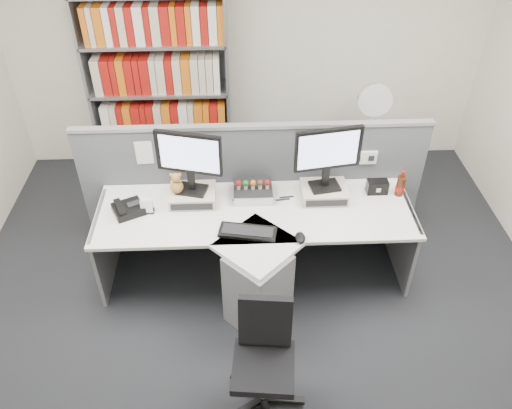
{
  "coord_description": "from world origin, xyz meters",
  "views": [
    {
      "loc": [
        -0.13,
        -2.42,
        3.39
      ],
      "look_at": [
        0.0,
        0.65,
        0.92
      ],
      "focal_mm": 36.08,
      "sensor_mm": 36.0,
      "label": 1
    }
  ],
  "objects_px": {
    "monitor_right": "(328,154)",
    "shelving_unit": "(161,93)",
    "monitor_left": "(189,158)",
    "mouse": "(300,238)",
    "desk_fan": "(374,104)",
    "filing_cabinet": "(365,164)",
    "desk": "(256,253)",
    "keyboard": "(248,232)",
    "office_chair": "(264,355)",
    "desk_calendar": "(147,207)",
    "desktop_pc": "(253,192)",
    "speaker": "(377,187)",
    "cola_bottle": "(400,186)",
    "desk_phone": "(128,209)"
  },
  "relations": [
    {
      "from": "monitor_right",
      "to": "shelving_unit",
      "type": "distance_m",
      "value": 2.09
    },
    {
      "from": "monitor_left",
      "to": "mouse",
      "type": "xyz_separation_m",
      "value": [
        0.84,
        -0.53,
        -0.4
      ]
    },
    {
      "from": "desk_fan",
      "to": "filing_cabinet",
      "type": "bearing_deg",
      "value": 90.0
    },
    {
      "from": "desk",
      "to": "monitor_left",
      "type": "height_order",
      "value": "monitor_left"
    },
    {
      "from": "keyboard",
      "to": "office_chair",
      "type": "height_order",
      "value": "office_chair"
    },
    {
      "from": "desk_calendar",
      "to": "office_chair",
      "type": "bearing_deg",
      "value": -54.16
    },
    {
      "from": "desktop_pc",
      "to": "office_chair",
      "type": "height_order",
      "value": "office_chair"
    },
    {
      "from": "speaker",
      "to": "monitor_left",
      "type": "bearing_deg",
      "value": -178.42
    },
    {
      "from": "office_chair",
      "to": "keyboard",
      "type": "bearing_deg",
      "value": 94.75
    },
    {
      "from": "desk_fan",
      "to": "monitor_left",
      "type": "bearing_deg",
      "value": -149.35
    },
    {
      "from": "cola_bottle",
      "to": "shelving_unit",
      "type": "height_order",
      "value": "shelving_unit"
    },
    {
      "from": "cola_bottle",
      "to": "office_chair",
      "type": "height_order",
      "value": "cola_bottle"
    },
    {
      "from": "mouse",
      "to": "cola_bottle",
      "type": "xyz_separation_m",
      "value": [
        0.9,
        0.53,
        0.07
      ]
    },
    {
      "from": "mouse",
      "to": "office_chair",
      "type": "relative_size",
      "value": 0.15
    },
    {
      "from": "monitor_left",
      "to": "desktop_pc",
      "type": "relative_size",
      "value": 1.69
    },
    {
      "from": "cola_bottle",
      "to": "shelving_unit",
      "type": "distance_m",
      "value": 2.59
    },
    {
      "from": "desk_calendar",
      "to": "office_chair",
      "type": "xyz_separation_m",
      "value": [
        0.88,
        -1.22,
        -0.31
      ]
    },
    {
      "from": "shelving_unit",
      "to": "desk_fan",
      "type": "height_order",
      "value": "shelving_unit"
    },
    {
      "from": "keyboard",
      "to": "desk_fan",
      "type": "relative_size",
      "value": 0.85
    },
    {
      "from": "desk_phone",
      "to": "keyboard",
      "type": "bearing_deg",
      "value": -16.93
    },
    {
      "from": "desk_fan",
      "to": "keyboard",
      "type": "bearing_deg",
      "value": -131.26
    },
    {
      "from": "desk_phone",
      "to": "desk_calendar",
      "type": "distance_m",
      "value": 0.16
    },
    {
      "from": "filing_cabinet",
      "to": "cola_bottle",
      "type": "bearing_deg",
      "value": -88.42
    },
    {
      "from": "desk",
      "to": "desktop_pc",
      "type": "height_order",
      "value": "desktop_pc"
    },
    {
      "from": "desk_phone",
      "to": "cola_bottle",
      "type": "bearing_deg",
      "value": 3.52
    },
    {
      "from": "office_chair",
      "to": "desktop_pc",
      "type": "bearing_deg",
      "value": 90.76
    },
    {
      "from": "monitor_left",
      "to": "monitor_right",
      "type": "bearing_deg",
      "value": -0.0
    },
    {
      "from": "monitor_right",
      "to": "shelving_unit",
      "type": "xyz_separation_m",
      "value": [
        -1.49,
        1.46,
        -0.18
      ]
    },
    {
      "from": "desk_phone",
      "to": "filing_cabinet",
      "type": "height_order",
      "value": "desk_phone"
    },
    {
      "from": "shelving_unit",
      "to": "monitor_right",
      "type": "bearing_deg",
      "value": -44.59
    },
    {
      "from": "desk",
      "to": "office_chair",
      "type": "height_order",
      "value": "office_chair"
    },
    {
      "from": "desk_calendar",
      "to": "desk_fan",
      "type": "bearing_deg",
      "value": 29.09
    },
    {
      "from": "desk_fan",
      "to": "office_chair",
      "type": "relative_size",
      "value": 0.64
    },
    {
      "from": "desk_calendar",
      "to": "desk_fan",
      "type": "xyz_separation_m",
      "value": [
        2.07,
        1.15,
        0.27
      ]
    },
    {
      "from": "speaker",
      "to": "monitor_right",
      "type": "bearing_deg",
      "value": -174.64
    },
    {
      "from": "shelving_unit",
      "to": "desk_fan",
      "type": "relative_size",
      "value": 3.63
    },
    {
      "from": "monitor_right",
      "to": "keyboard",
      "type": "distance_m",
      "value": 0.89
    },
    {
      "from": "keyboard",
      "to": "filing_cabinet",
      "type": "xyz_separation_m",
      "value": [
        1.27,
        1.45,
        -0.38
      ]
    },
    {
      "from": "speaker",
      "to": "office_chair",
      "type": "height_order",
      "value": "office_chair"
    },
    {
      "from": "keyboard",
      "to": "mouse",
      "type": "relative_size",
      "value": 3.75
    },
    {
      "from": "desk",
      "to": "desktop_pc",
      "type": "distance_m",
      "value": 0.53
    },
    {
      "from": "shelving_unit",
      "to": "cola_bottle",
      "type": "bearing_deg",
      "value": -34.5
    },
    {
      "from": "keyboard",
      "to": "shelving_unit",
      "type": "bearing_deg",
      "value": 113.68
    },
    {
      "from": "desk_phone",
      "to": "filing_cabinet",
      "type": "xyz_separation_m",
      "value": [
        2.23,
        1.15,
        -0.41
      ]
    },
    {
      "from": "desktop_pc",
      "to": "cola_bottle",
      "type": "relative_size",
      "value": 1.33
    },
    {
      "from": "desktop_pc",
      "to": "mouse",
      "type": "bearing_deg",
      "value": -59.23
    },
    {
      "from": "desk",
      "to": "office_chair",
      "type": "xyz_separation_m",
      "value": [
        0.01,
        -0.98,
        0.0
      ]
    },
    {
      "from": "desk",
      "to": "shelving_unit",
      "type": "bearing_deg",
      "value": 115.96
    },
    {
      "from": "cola_bottle",
      "to": "filing_cabinet",
      "type": "distance_m",
      "value": 1.11
    },
    {
      "from": "monitor_left",
      "to": "desk_fan",
      "type": "height_order",
      "value": "monitor_left"
    }
  ]
}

